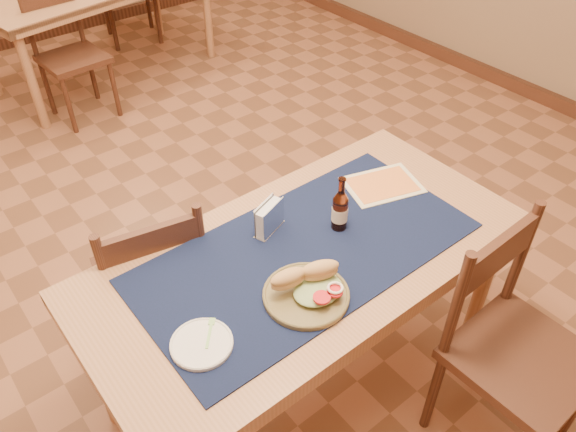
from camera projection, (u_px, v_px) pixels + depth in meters
room at (167, 1)px, 2.02m from camera, size 6.04×7.04×2.84m
main_table at (305, 269)px, 2.02m from camera, size 1.60×0.80×0.75m
placemat at (306, 252)px, 1.96m from camera, size 1.20×0.60×0.01m
baseboard at (204, 265)px, 2.90m from camera, size 6.00×7.00×0.10m
chair_main_far at (154, 280)px, 2.26m from camera, size 0.48×0.48×0.89m
chair_main_near at (513, 347)px, 1.97m from camera, size 0.45×0.45×0.96m
chair_back_near at (70, 54)px, 3.88m from camera, size 0.43×0.43×0.88m
sandwich_plate at (308, 289)px, 1.79m from camera, size 0.28×0.28×0.11m
side_plate at (202, 343)px, 1.65m from camera, size 0.19×0.19×0.02m
fork at (210, 330)px, 1.68m from camera, size 0.08×0.09×0.00m
beer_bottle at (340, 210)px, 2.01m from camera, size 0.06×0.06×0.22m
napkin_holder at (269, 218)px, 2.01m from camera, size 0.15×0.09×0.12m
menu_card at (382, 185)px, 2.25m from camera, size 0.34×0.29×0.01m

